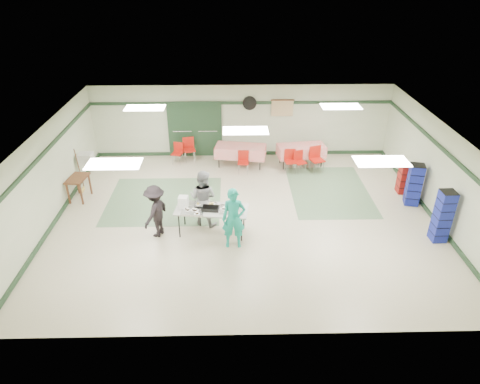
{
  "coord_description": "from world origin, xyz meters",
  "views": [
    {
      "loc": [
        -0.38,
        -10.68,
        6.74
      ],
      "look_at": [
        -0.15,
        -0.3,
        0.99
      ],
      "focal_mm": 32.0,
      "sensor_mm": 36.0,
      "label": 1
    }
  ],
  "objects_px": {
    "dining_table_a": "(301,150)",
    "printer_table": "(78,181)",
    "volunteer_grey": "(203,198)",
    "chair_c": "(316,157)",
    "crate_stack_blue_b": "(443,216)",
    "crate_stack_blue_a": "(414,185)",
    "volunteer_dark": "(156,211)",
    "chair_loose_b": "(178,151)",
    "dining_table_b": "(240,151)",
    "chair_a": "(299,159)",
    "crate_stack_red": "(405,179)",
    "office_printer": "(86,158)",
    "chair_d": "(243,160)",
    "chair_b": "(290,158)",
    "chair_loose_a": "(189,147)",
    "volunteer_teal": "(234,219)",
    "serving_table": "(212,210)",
    "broom": "(79,169)"
  },
  "relations": [
    {
      "from": "serving_table",
      "to": "crate_stack_red",
      "type": "bearing_deg",
      "value": 26.78
    },
    {
      "from": "chair_d",
      "to": "office_printer",
      "type": "distance_m",
      "value": 5.25
    },
    {
      "from": "volunteer_grey",
      "to": "chair_loose_b",
      "type": "height_order",
      "value": "volunteer_grey"
    },
    {
      "from": "dining_table_a",
      "to": "printer_table",
      "type": "height_order",
      "value": "dining_table_a"
    },
    {
      "from": "chair_loose_a",
      "to": "crate_stack_blue_a",
      "type": "xyz_separation_m",
      "value": [
        7.1,
        -3.36,
        0.12
      ]
    },
    {
      "from": "chair_loose_b",
      "to": "office_printer",
      "type": "height_order",
      "value": "office_printer"
    },
    {
      "from": "dining_table_a",
      "to": "chair_b",
      "type": "relative_size",
      "value": 2.1
    },
    {
      "from": "crate_stack_red",
      "to": "dining_table_b",
      "type": "bearing_deg",
      "value": 157.47
    },
    {
      "from": "crate_stack_blue_a",
      "to": "crate_stack_blue_b",
      "type": "distance_m",
      "value": 1.94
    },
    {
      "from": "crate_stack_blue_b",
      "to": "office_printer",
      "type": "distance_m",
      "value": 10.88
    },
    {
      "from": "crate_stack_blue_b",
      "to": "volunteer_teal",
      "type": "bearing_deg",
      "value": -178.61
    },
    {
      "from": "dining_table_b",
      "to": "chair_a",
      "type": "distance_m",
      "value": 2.13
    },
    {
      "from": "volunteer_dark",
      "to": "chair_c",
      "type": "relative_size",
      "value": 1.6
    },
    {
      "from": "chair_loose_b",
      "to": "chair_c",
      "type": "bearing_deg",
      "value": 6.98
    },
    {
      "from": "serving_table",
      "to": "crate_stack_blue_b",
      "type": "xyz_separation_m",
      "value": [
        6.08,
        -0.49,
        0.02
      ]
    },
    {
      "from": "dining_table_b",
      "to": "chair_d",
      "type": "bearing_deg",
      "value": -72.27
    },
    {
      "from": "chair_loose_b",
      "to": "broom",
      "type": "distance_m",
      "value": 3.59
    },
    {
      "from": "chair_b",
      "to": "chair_loose_a",
      "type": "relative_size",
      "value": 0.95
    },
    {
      "from": "volunteer_dark",
      "to": "chair_loose_a",
      "type": "distance_m",
      "value": 4.91
    },
    {
      "from": "volunteer_dark",
      "to": "crate_stack_blue_b",
      "type": "bearing_deg",
      "value": 110.2
    },
    {
      "from": "chair_a",
      "to": "printer_table",
      "type": "relative_size",
      "value": 0.91
    },
    {
      "from": "serving_table",
      "to": "volunteer_dark",
      "type": "distance_m",
      "value": 1.5
    },
    {
      "from": "printer_table",
      "to": "serving_table",
      "type": "bearing_deg",
      "value": -17.71
    },
    {
      "from": "chair_b",
      "to": "chair_d",
      "type": "bearing_deg",
      "value": 174.57
    },
    {
      "from": "chair_d",
      "to": "chair_loose_a",
      "type": "xyz_separation_m",
      "value": [
        -1.98,
        1.06,
        0.05
      ]
    },
    {
      "from": "volunteer_dark",
      "to": "chair_loose_b",
      "type": "relative_size",
      "value": 1.92
    },
    {
      "from": "office_printer",
      "to": "broom",
      "type": "bearing_deg",
      "value": -100.24
    },
    {
      "from": "volunteer_dark",
      "to": "dining_table_b",
      "type": "bearing_deg",
      "value": 174.96
    },
    {
      "from": "volunteer_grey",
      "to": "chair_c",
      "type": "height_order",
      "value": "volunteer_grey"
    },
    {
      "from": "volunteer_dark",
      "to": "chair_b",
      "type": "relative_size",
      "value": 1.79
    },
    {
      "from": "serving_table",
      "to": "chair_c",
      "type": "relative_size",
      "value": 2.18
    },
    {
      "from": "volunteer_grey",
      "to": "crate_stack_red",
      "type": "xyz_separation_m",
      "value": [
        6.33,
        1.68,
        -0.34
      ]
    },
    {
      "from": "dining_table_b",
      "to": "chair_loose_b",
      "type": "relative_size",
      "value": 2.42
    },
    {
      "from": "chair_d",
      "to": "chair_a",
      "type": "bearing_deg",
      "value": 3.3
    },
    {
      "from": "dining_table_a",
      "to": "chair_loose_b",
      "type": "bearing_deg",
      "value": 169.24
    },
    {
      "from": "chair_loose_a",
      "to": "broom",
      "type": "distance_m",
      "value": 4.03
    },
    {
      "from": "volunteer_dark",
      "to": "chair_loose_b",
      "type": "distance_m",
      "value": 4.68
    },
    {
      "from": "volunteer_dark",
      "to": "printer_table",
      "type": "bearing_deg",
      "value": -103.59
    },
    {
      "from": "volunteer_grey",
      "to": "chair_a",
      "type": "distance_m",
      "value": 4.57
    },
    {
      "from": "crate_stack_blue_b",
      "to": "crate_stack_blue_a",
      "type": "bearing_deg",
      "value": 90.0
    },
    {
      "from": "dining_table_a",
      "to": "chair_d",
      "type": "bearing_deg",
      "value": -172.15
    },
    {
      "from": "printer_table",
      "to": "chair_c",
      "type": "bearing_deg",
      "value": 20.37
    },
    {
      "from": "chair_d",
      "to": "crate_stack_blue_a",
      "type": "xyz_separation_m",
      "value": [
        5.12,
        -2.3,
        0.17
      ]
    },
    {
      "from": "crate_stack_red",
      "to": "office_printer",
      "type": "xyz_separation_m",
      "value": [
        -10.3,
        0.84,
        0.44
      ]
    },
    {
      "from": "chair_d",
      "to": "broom",
      "type": "bearing_deg",
      "value": -162.96
    },
    {
      "from": "serving_table",
      "to": "chair_d",
      "type": "height_order",
      "value": "chair_d"
    },
    {
      "from": "chair_c",
      "to": "chair_loose_a",
      "type": "xyz_separation_m",
      "value": [
        -4.54,
        1.05,
        -0.03
      ]
    },
    {
      "from": "office_printer",
      "to": "dining_table_b",
      "type": "bearing_deg",
      "value": 13.0
    },
    {
      "from": "serving_table",
      "to": "chair_loose_a",
      "type": "distance_m",
      "value": 4.92
    },
    {
      "from": "volunteer_teal",
      "to": "crate_stack_blue_b",
      "type": "height_order",
      "value": "volunteer_teal"
    }
  ]
}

